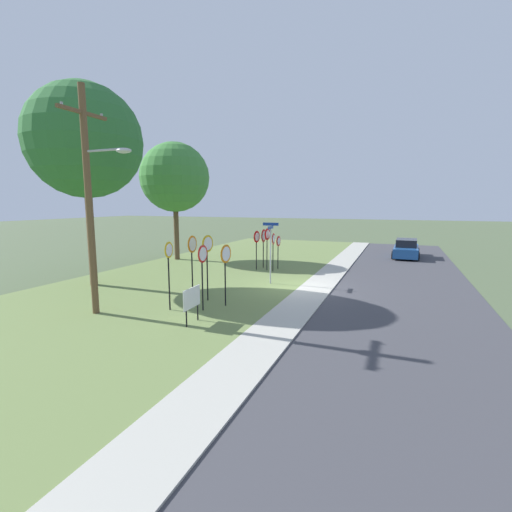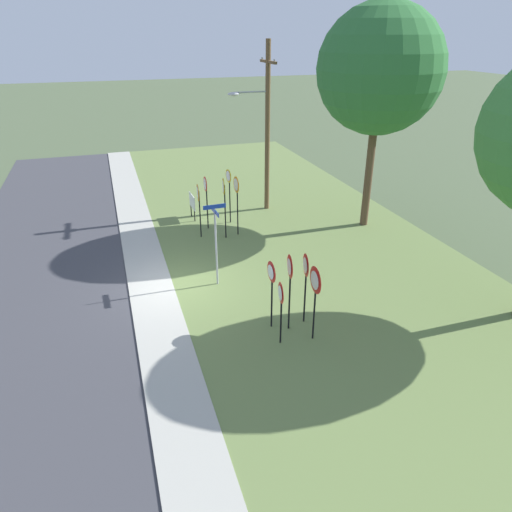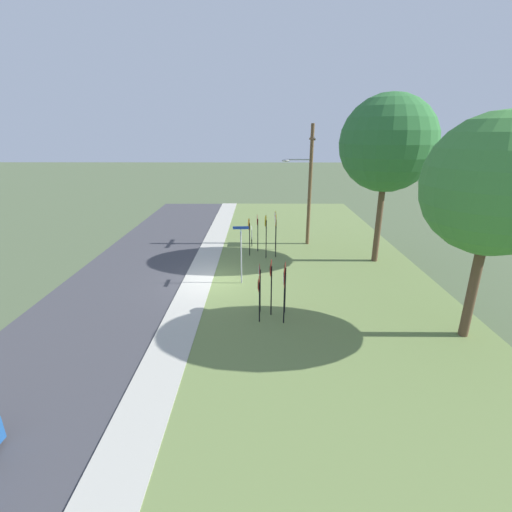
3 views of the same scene
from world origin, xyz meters
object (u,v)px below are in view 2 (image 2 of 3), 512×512
at_px(stop_sign_near_left, 198,199).
at_px(notice_board, 192,203).
at_px(stop_sign_far_center, 206,192).
at_px(street_name_post, 216,238).
at_px(yield_sign_center, 289,275).
at_px(stop_sign_far_left, 229,185).
at_px(yield_sign_far_left, 305,272).
at_px(yield_sign_near_right, 271,280).
at_px(yield_sign_near_left, 315,286).
at_px(stop_sign_far_right, 237,193).
at_px(oak_tree_left, 380,70).
at_px(utility_pole, 265,123).
at_px(stop_sign_near_right, 224,195).
at_px(yield_sign_far_right, 280,300).

bearing_deg(stop_sign_near_left, notice_board, -177.57).
distance_m(stop_sign_far_center, street_name_post, 5.44).
relative_size(stop_sign_near_left, yield_sign_center, 0.96).
relative_size(stop_sign_far_left, street_name_post, 0.85).
distance_m(yield_sign_far_left, street_name_post, 3.86).
height_order(yield_sign_near_right, street_name_post, street_name_post).
relative_size(yield_sign_near_left, yield_sign_near_right, 1.06).
height_order(stop_sign_far_right, street_name_post, street_name_post).
bearing_deg(stop_sign_far_left, yield_sign_near_right, -14.13).
bearing_deg(oak_tree_left, stop_sign_near_left, -96.65).
relative_size(stop_sign_near_left, street_name_post, 0.79).
bearing_deg(stop_sign_far_center, stop_sign_near_left, -30.51).
relative_size(yield_sign_near_left, oak_tree_left, 0.25).
xyz_separation_m(stop_sign_far_left, notice_board, (-1.05, -1.62, -1.04)).
distance_m(yield_sign_far_left, utility_pole, 10.98).
relative_size(yield_sign_near_left, yield_sign_far_left, 1.01).
relative_size(yield_sign_near_right, utility_pole, 0.28).
distance_m(stop_sign_near_right, street_name_post, 4.27).
height_order(stop_sign_near_right, stop_sign_far_left, stop_sign_near_right).
relative_size(yield_sign_near_left, street_name_post, 0.79).
xyz_separation_m(stop_sign_near_right, yield_sign_near_left, (8.26, 0.59, -0.18)).
relative_size(yield_sign_far_right, oak_tree_left, 0.21).
height_order(stop_sign_near_right, stop_sign_far_center, stop_sign_near_right).
bearing_deg(notice_board, stop_sign_far_center, 13.28).
relative_size(yield_sign_far_left, oak_tree_left, 0.25).
xyz_separation_m(yield_sign_center, utility_pole, (-10.64, 2.83, 2.49)).
distance_m(stop_sign_near_right, notice_board, 3.18).
bearing_deg(utility_pole, stop_sign_far_center, -62.75).
height_order(stop_sign_near_right, oak_tree_left, oak_tree_left).
xyz_separation_m(stop_sign_far_left, street_name_post, (5.80, -2.02, -0.04)).
height_order(stop_sign_near_right, yield_sign_near_right, stop_sign_near_right).
bearing_deg(stop_sign_far_center, stop_sign_near_right, 22.05).
bearing_deg(street_name_post, notice_board, 173.11).
bearing_deg(yield_sign_near_left, utility_pole, 169.73).
distance_m(yield_sign_near_left, notice_board, 11.21).
bearing_deg(yield_sign_far_right, yield_sign_far_left, 133.06).
bearing_deg(notice_board, stop_sign_near_right, 16.26).
distance_m(yield_sign_near_right, yield_sign_far_right, 0.91).
distance_m(yield_sign_far_right, utility_pole, 12.10).
bearing_deg(stop_sign_near_left, yield_sign_near_right, 10.12).
relative_size(stop_sign_far_left, stop_sign_far_right, 0.96).
bearing_deg(yield_sign_near_right, utility_pole, 159.72).
bearing_deg(stop_sign_near_right, yield_sign_center, 9.03).
distance_m(stop_sign_far_left, yield_sign_near_left, 10.01).
relative_size(stop_sign_near_left, notice_board, 1.98).
bearing_deg(yield_sign_center, yield_sign_near_left, 43.42).
bearing_deg(stop_sign_near_right, stop_sign_far_center, -149.87).
bearing_deg(stop_sign_near_left, stop_sign_far_right, 86.43).
height_order(stop_sign_far_center, yield_sign_center, yield_sign_center).
height_order(stop_sign_far_left, yield_sign_far_right, stop_sign_far_left).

